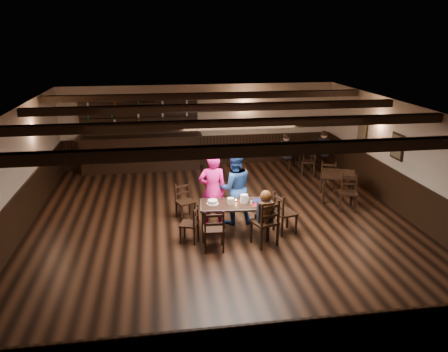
{
  "coord_description": "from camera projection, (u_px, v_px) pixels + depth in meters",
  "views": [
    {
      "loc": [
        -1.39,
        -9.24,
        4.29
      ],
      "look_at": [
        0.06,
        0.2,
        1.14
      ],
      "focal_mm": 35.0,
      "sensor_mm": 36.0,
      "label": 1
    }
  ],
  "objects": [
    {
      "name": "ground",
      "position": [
        223.0,
        225.0,
        10.22
      ],
      "size": [
        10.0,
        10.0,
        0.0
      ],
      "primitive_type": "plane",
      "color": "black",
      "rests_on": "ground"
    },
    {
      "name": "room_shell",
      "position": [
        223.0,
        153.0,
        9.71
      ],
      "size": [
        9.02,
        10.02,
        2.71
      ],
      "color": "beige",
      "rests_on": "ground"
    },
    {
      "name": "dining_table",
      "position": [
        235.0,
        207.0,
        9.5
      ],
      "size": [
        1.56,
        0.88,
        0.75
      ],
      "color": "black",
      "rests_on": "ground"
    },
    {
      "name": "chair_near_left",
      "position": [
        214.0,
        227.0,
        8.84
      ],
      "size": [
        0.45,
        0.44,
        0.92
      ],
      "color": "black",
      "rests_on": "ground"
    },
    {
      "name": "chair_near_right",
      "position": [
        267.0,
        220.0,
        9.04
      ],
      "size": [
        0.6,
        0.59,
        1.03
      ],
      "color": "black",
      "rests_on": "ground"
    },
    {
      "name": "chair_end_left",
      "position": [
        192.0,
        221.0,
        9.28
      ],
      "size": [
        0.46,
        0.47,
        0.81
      ],
      "color": "black",
      "rests_on": "ground"
    },
    {
      "name": "chair_end_right",
      "position": [
        282.0,
        210.0,
        9.66
      ],
      "size": [
        0.51,
        0.53,
        0.94
      ],
      "color": "black",
      "rests_on": "ground"
    },
    {
      "name": "chair_far_pushed",
      "position": [
        184.0,
        198.0,
        10.49
      ],
      "size": [
        0.51,
        0.5,
        0.87
      ],
      "color": "black",
      "rests_on": "ground"
    },
    {
      "name": "woman_pink",
      "position": [
        213.0,
        191.0,
        9.92
      ],
      "size": [
        0.65,
        0.45,
        1.75
      ],
      "primitive_type": "imported",
      "rotation": [
        0.0,
        0.0,
        3.1
      ],
      "color": "#EC228E",
      "rests_on": "ground"
    },
    {
      "name": "man_blue",
      "position": [
        234.0,
        188.0,
        10.1
      ],
      "size": [
        0.89,
        0.71,
        1.75
      ],
      "primitive_type": "imported",
      "rotation": [
        0.0,
        0.0,
        3.2
      ],
      "color": "navy",
      "rests_on": "ground"
    },
    {
      "name": "seated_person",
      "position": [
        265.0,
        209.0,
        9.03
      ],
      "size": [
        0.32,
        0.49,
        0.79
      ],
      "color": "black",
      "rests_on": "ground"
    },
    {
      "name": "cake",
      "position": [
        213.0,
        202.0,
        9.46
      ],
      "size": [
        0.27,
        0.27,
        0.09
      ],
      "color": "white",
      "rests_on": "dining_table"
    },
    {
      "name": "plate_stack_a",
      "position": [
        231.0,
        201.0,
        9.44
      ],
      "size": [
        0.15,
        0.15,
        0.14
      ],
      "primitive_type": "cylinder",
      "color": "white",
      "rests_on": "dining_table"
    },
    {
      "name": "plate_stack_b",
      "position": [
        244.0,
        199.0,
        9.51
      ],
      "size": [
        0.16,
        0.16,
        0.19
      ],
      "primitive_type": "cylinder",
      "color": "white",
      "rests_on": "dining_table"
    },
    {
      "name": "tea_light",
      "position": [
        236.0,
        201.0,
        9.59
      ],
      "size": [
        0.05,
        0.05,
        0.06
      ],
      "color": "#A5A8AD",
      "rests_on": "dining_table"
    },
    {
      "name": "salt_shaker",
      "position": [
        251.0,
        203.0,
        9.41
      ],
      "size": [
        0.03,
        0.03,
        0.09
      ],
      "primitive_type": "cylinder",
      "color": "silver",
      "rests_on": "dining_table"
    },
    {
      "name": "pepper_shaker",
      "position": [
        253.0,
        203.0,
        9.41
      ],
      "size": [
        0.04,
        0.04,
        0.09
      ],
      "primitive_type": "cylinder",
      "color": "#A5A8AD",
      "rests_on": "dining_table"
    },
    {
      "name": "drink_glass",
      "position": [
        247.0,
        199.0,
        9.61
      ],
      "size": [
        0.06,
        0.06,
        0.1
      ],
      "primitive_type": "cylinder",
      "color": "silver",
      "rests_on": "dining_table"
    },
    {
      "name": "menu_red",
      "position": [
        257.0,
        205.0,
        9.42
      ],
      "size": [
        0.28,
        0.21,
        0.0
      ],
      "primitive_type": "cube",
      "rotation": [
        0.0,
        0.0,
        0.12
      ],
      "color": "maroon",
      "rests_on": "dining_table"
    },
    {
      "name": "menu_blue",
      "position": [
        261.0,
        200.0,
        9.65
      ],
      "size": [
        0.34,
        0.25,
        0.0
      ],
      "primitive_type": "cube",
      "rotation": [
        0.0,
        0.0,
        -0.08
      ],
      "color": "#0F164F",
      "rests_on": "dining_table"
    },
    {
      "name": "bar_counter",
      "position": [
        141.0,
        148.0,
        14.13
      ],
      "size": [
        3.95,
        0.7,
        2.2
      ],
      "color": "black",
      "rests_on": "ground"
    },
    {
      "name": "back_table_a",
      "position": [
        338.0,
        177.0,
        11.55
      ],
      "size": [
        1.11,
        1.11,
        0.75
      ],
      "color": "black",
      "rests_on": "ground"
    },
    {
      "name": "back_table_b",
      "position": [
        302.0,
        150.0,
        14.23
      ],
      "size": [
        1.12,
        1.12,
        0.75
      ],
      "color": "black",
      "rests_on": "ground"
    },
    {
      "name": "bg_patron_left",
      "position": [
        286.0,
        146.0,
        13.9
      ],
      "size": [
        0.32,
        0.42,
        0.78
      ],
      "color": "black",
      "rests_on": "ground"
    },
    {
      "name": "bg_patron_right",
      "position": [
        324.0,
        143.0,
        14.18
      ],
      "size": [
        0.28,
        0.42,
        0.81
      ],
      "color": "black",
      "rests_on": "ground"
    }
  ]
}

